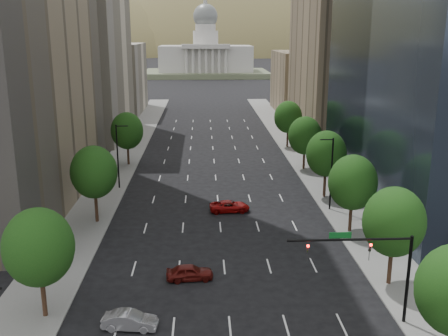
{
  "coord_description": "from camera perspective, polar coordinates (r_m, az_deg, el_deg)",
  "views": [
    {
      "loc": [
        -1.84,
        -3.3,
        21.09
      ],
      "look_at": [
        0.22,
        45.57,
        8.0
      ],
      "focal_mm": 41.0,
      "sensor_mm": 36.0,
      "label": 1
    }
  ],
  "objects": [
    {
      "name": "sidewalk_left",
      "position": [
        68.08,
        -13.89,
        -3.45
      ],
      "size": [
        6.0,
        200.0,
        0.15
      ],
      "primitive_type": "cube",
      "color": "slate",
      "rests_on": "ground"
    },
    {
      "name": "sidewalk_right",
      "position": [
        68.92,
        12.3,
        -3.13
      ],
      "size": [
        6.0,
        200.0,
        0.15
      ],
      "primitive_type": "cube",
      "color": "slate",
      "rests_on": "ground"
    },
    {
      "name": "midrise_cream_left",
      "position": [
        108.85,
        -15.07,
        12.59
      ],
      "size": [
        14.0,
        30.0,
        35.0
      ],
      "primitive_type": "cube",
      "color": "beige",
      "rests_on": "ground"
    },
    {
      "name": "filler_left",
      "position": [
        141.73,
        -11.99,
        9.77
      ],
      "size": [
        14.0,
        26.0,
        18.0
      ],
      "primitive_type": "cube",
      "color": "beige",
      "rests_on": "ground"
    },
    {
      "name": "parking_tan_right",
      "position": [
        106.91,
        12.38,
        11.38
      ],
      "size": [
        14.0,
        30.0,
        30.0
      ],
      "primitive_type": "cube",
      "color": "#8C7759",
      "rests_on": "ground"
    },
    {
      "name": "filler_right",
      "position": [
        139.54,
        8.8,
        9.42
      ],
      "size": [
        14.0,
        26.0,
        16.0
      ],
      "primitive_type": "cube",
      "color": "#8C7759",
      "rests_on": "ground"
    },
    {
      "name": "tree_right_1",
      "position": [
        45.07,
        18.42,
        -5.73
      ],
      "size": [
        5.2,
        5.2,
        8.75
      ],
      "color": "#382316",
      "rests_on": "ground"
    },
    {
      "name": "tree_right_2",
      "position": [
        55.88,
        14.16,
        -1.58
      ],
      "size": [
        5.2,
        5.2,
        8.61
      ],
      "color": "#382316",
      "rests_on": "ground"
    },
    {
      "name": "tree_right_3",
      "position": [
        67.0,
        11.33,
        1.57
      ],
      "size": [
        5.2,
        5.2,
        8.89
      ],
      "color": "#382316",
      "rests_on": "ground"
    },
    {
      "name": "tree_right_4",
      "position": [
        80.44,
        9.01,
        3.59
      ],
      "size": [
        5.2,
        5.2,
        8.46
      ],
      "color": "#382316",
      "rests_on": "ground"
    },
    {
      "name": "tree_right_5",
      "position": [
        95.87,
        7.16,
        5.66
      ],
      "size": [
        5.2,
        5.2,
        8.75
      ],
      "color": "#382316",
      "rests_on": "ground"
    },
    {
      "name": "tree_left_0",
      "position": [
        40.36,
        -19.96,
        -8.31
      ],
      "size": [
        5.2,
        5.2,
        8.75
      ],
      "color": "#382316",
      "rests_on": "ground"
    },
    {
      "name": "tree_left_1",
      "position": [
        58.61,
        -14.3,
        -0.45
      ],
      "size": [
        5.2,
        5.2,
        8.97
      ],
      "color": "#382316",
      "rests_on": "ground"
    },
    {
      "name": "tree_left_2",
      "position": [
        83.64,
        -10.76,
        4.1
      ],
      "size": [
        5.2,
        5.2,
        8.68
      ],
      "color": "#382316",
      "rests_on": "ground"
    },
    {
      "name": "streetlight_rn",
      "position": [
        62.42,
        11.84,
        -0.43
      ],
      "size": [
        1.7,
        0.2,
        9.0
      ],
      "color": "black",
      "rests_on": "ground"
    },
    {
      "name": "streetlight_ln",
      "position": [
        71.16,
        -11.73,
        1.47
      ],
      "size": [
        1.7,
        0.2,
        9.0
      ],
      "color": "black",
      "rests_on": "ground"
    },
    {
      "name": "traffic_signal",
      "position": [
        38.93,
        16.6,
        -9.82
      ],
      "size": [
        9.12,
        0.4,
        7.38
      ],
      "color": "black",
      "rests_on": "ground"
    },
    {
      "name": "capitol",
      "position": [
        253.32,
        -2.04,
        12.14
      ],
      "size": [
        60.0,
        40.0,
        35.2
      ],
      "color": "#596647",
      "rests_on": "ground"
    },
    {
      "name": "foothills",
      "position": [
        606.66,
        1.06,
        9.41
      ],
      "size": [
        720.0,
        413.0,
        263.0
      ],
      "color": "brown",
      "rests_on": "ground"
    },
    {
      "name": "car_maroon",
      "position": [
        45.74,
        -3.85,
        -11.53
      ],
      "size": [
        4.24,
        2.03,
        1.4
      ],
      "primitive_type": "imported",
      "rotation": [
        0.0,
        0.0,
        1.66
      ],
      "color": "#52110D",
      "rests_on": "ground"
    },
    {
      "name": "car_silver",
      "position": [
        39.56,
        -10.45,
        -16.38
      ],
      "size": [
        4.18,
        1.86,
        1.33
      ],
      "primitive_type": "imported",
      "rotation": [
        0.0,
        0.0,
        1.46
      ],
      "color": "#949499",
      "rests_on": "ground"
    },
    {
      "name": "car_red_far",
      "position": [
        61.89,
        0.62,
        -4.28
      ],
      "size": [
        4.99,
        2.59,
        1.34
      ],
      "primitive_type": "imported",
      "rotation": [
        0.0,
        0.0,
        1.65
      ],
      "color": "#990B0B",
      "rests_on": "ground"
    }
  ]
}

